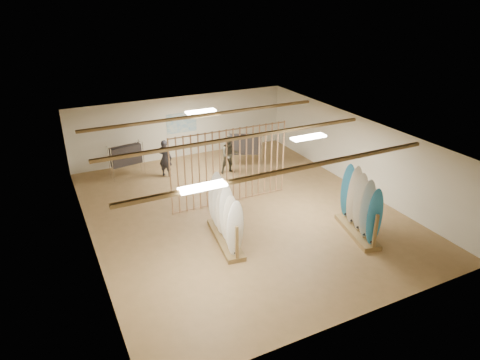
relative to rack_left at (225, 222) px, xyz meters
name	(u,v)px	position (x,y,z in m)	size (l,w,h in m)	color
floor	(240,211)	(1.27, 1.55, -0.68)	(12.00, 12.00, 0.00)	#987549
ceiling	(240,135)	(1.27, 1.55, 2.12)	(12.00, 12.00, 0.00)	gray
wall_back	(182,127)	(1.27, 7.55, 0.72)	(12.00, 12.00, 0.00)	silver
wall_front	(358,271)	(1.27, -4.45, 0.72)	(12.00, 12.00, 0.00)	silver
wall_left	(87,205)	(-3.73, 1.55, 0.72)	(12.00, 12.00, 0.00)	silver
wall_right	(356,152)	(6.27, 1.55, 0.72)	(12.00, 12.00, 0.00)	silver
ceiling_slats	(240,138)	(1.27, 1.55, 2.04)	(9.50, 6.12, 0.10)	olive
light_panels	(240,137)	(1.27, 1.55, 2.06)	(1.20, 0.35, 0.06)	white
bamboo_partition	(230,166)	(1.27, 2.35, 0.72)	(4.45, 0.05, 2.78)	#AD7E54
poster	(182,123)	(1.27, 7.53, 0.92)	(1.40, 0.03, 0.90)	#3785C1
rack_left	(225,222)	(0.00, 0.00, 0.00)	(0.89, 2.52, 1.99)	olive
rack_right	(359,214)	(3.96, -1.45, 0.02)	(1.07, 2.25, 2.07)	olive
clothing_rack_a	(126,155)	(-1.57, 6.32, 0.26)	(1.33, 0.55, 1.44)	silver
clothing_rack_b	(245,144)	(3.35, 5.25, 0.30)	(1.33, 0.87, 1.50)	silver
shopper_a	(165,156)	(-0.12, 5.68, 0.21)	(0.65, 0.44, 1.78)	#23232A
shopper_b	(230,152)	(2.38, 4.77, 0.24)	(0.89, 0.69, 1.85)	#3B3A2E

